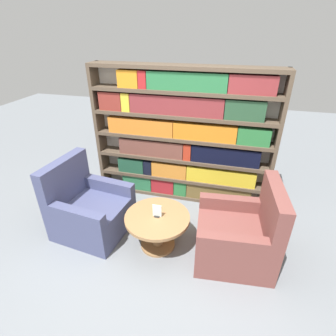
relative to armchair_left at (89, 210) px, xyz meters
name	(u,v)px	position (x,y,z in m)	size (l,w,h in m)	color
ground_plane	(153,266)	(0.98, -0.40, -0.31)	(14.00, 14.00, 0.00)	slate
bookshelf	(184,138)	(1.01, 1.10, 0.67)	(2.60, 0.30, 1.97)	silver
armchair_left	(89,210)	(0.00, 0.00, 0.00)	(0.94, 0.90, 0.97)	#42476B
armchair_right	(239,235)	(1.90, 0.00, 0.00)	(0.92, 0.88, 0.97)	brown
coffee_table	(157,225)	(0.95, -0.07, 0.01)	(0.77, 0.77, 0.45)	olive
table_sign	(157,212)	(0.95, -0.07, 0.21)	(0.11, 0.06, 0.16)	black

